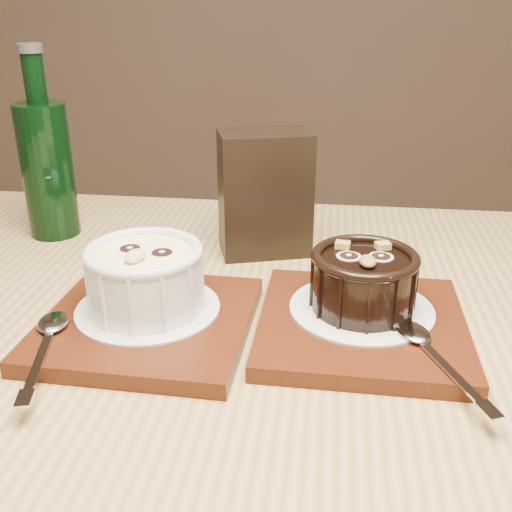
% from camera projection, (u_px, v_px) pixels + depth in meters
% --- Properties ---
extents(table, '(1.24, 0.87, 0.75)m').
position_uv_depth(table, '(238.00, 440.00, 0.54)').
color(table, olive).
rests_on(table, ground).
extents(tray_left, '(0.20, 0.20, 0.01)m').
position_uv_depth(tray_left, '(148.00, 323.00, 0.53)').
color(tray_left, '#441B0B').
rests_on(tray_left, table).
extents(doily_left, '(0.13, 0.13, 0.00)m').
position_uv_depth(doily_left, '(148.00, 308.00, 0.54)').
color(doily_left, silver).
rests_on(doily_left, tray_left).
extents(ramekin_white, '(0.10, 0.10, 0.06)m').
position_uv_depth(ramekin_white, '(145.00, 275.00, 0.53)').
color(ramekin_white, silver).
rests_on(ramekin_white, doily_left).
extents(spoon_left, '(0.05, 0.14, 0.01)m').
position_uv_depth(spoon_left, '(45.00, 344.00, 0.48)').
color(spoon_left, silver).
rests_on(spoon_left, tray_left).
extents(tray_right, '(0.19, 0.19, 0.01)m').
position_uv_depth(tray_right, '(361.00, 325.00, 0.53)').
color(tray_right, '#441B0B').
rests_on(tray_right, table).
extents(doily_right, '(0.13, 0.13, 0.00)m').
position_uv_depth(doily_right, '(361.00, 308.00, 0.54)').
color(doily_right, silver).
rests_on(doily_right, tray_right).
extents(ramekin_dark, '(0.09, 0.09, 0.06)m').
position_uv_depth(ramekin_dark, '(364.00, 278.00, 0.53)').
color(ramekin_dark, black).
rests_on(ramekin_dark, doily_right).
extents(spoon_right, '(0.07, 0.14, 0.01)m').
position_uv_depth(spoon_right, '(435.00, 354.00, 0.47)').
color(spoon_right, silver).
rests_on(spoon_right, tray_right).
extents(condiment_stand, '(0.11, 0.08, 0.14)m').
position_uv_depth(condiment_stand, '(265.00, 194.00, 0.67)').
color(condiment_stand, black).
rests_on(condiment_stand, table).
extents(green_bottle, '(0.06, 0.06, 0.23)m').
position_uv_depth(green_bottle, '(47.00, 165.00, 0.72)').
color(green_bottle, black).
rests_on(green_bottle, table).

